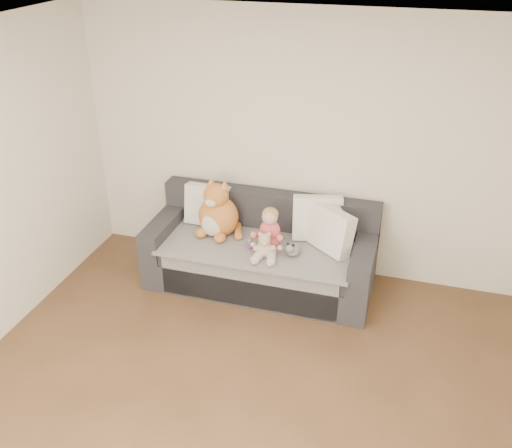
{
  "coord_description": "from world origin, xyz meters",
  "views": [
    {
      "loc": [
        1.0,
        -2.57,
        3.26
      ],
      "look_at": [
        -0.32,
        1.87,
        0.75
      ],
      "focal_mm": 40.0,
      "sensor_mm": 36.0,
      "label": 1
    }
  ],
  "objects_px": {
    "teddy_bear": "(264,247)",
    "sippy_cup": "(250,243)",
    "toddler": "(269,234)",
    "sofa": "(261,254)",
    "plush_cat": "(218,214)"
  },
  "relations": [
    {
      "from": "teddy_bear",
      "to": "sippy_cup",
      "type": "relative_size",
      "value": 2.39
    },
    {
      "from": "sippy_cup",
      "to": "toddler",
      "type": "bearing_deg",
      "value": 2.93
    },
    {
      "from": "toddler",
      "to": "teddy_bear",
      "type": "xyz_separation_m",
      "value": [
        -0.01,
        -0.12,
        -0.08
      ]
    },
    {
      "from": "sofa",
      "to": "toddler",
      "type": "distance_m",
      "value": 0.4
    },
    {
      "from": "toddler",
      "to": "sippy_cup",
      "type": "distance_m",
      "value": 0.22
    },
    {
      "from": "plush_cat",
      "to": "sippy_cup",
      "type": "xyz_separation_m",
      "value": [
        0.38,
        -0.18,
        -0.16
      ]
    },
    {
      "from": "plush_cat",
      "to": "teddy_bear",
      "type": "xyz_separation_m",
      "value": [
        0.56,
        -0.3,
        -0.12
      ]
    },
    {
      "from": "teddy_bear",
      "to": "sippy_cup",
      "type": "xyz_separation_m",
      "value": [
        -0.18,
        0.11,
        -0.05
      ]
    },
    {
      "from": "sofa",
      "to": "sippy_cup",
      "type": "distance_m",
      "value": 0.29
    },
    {
      "from": "sofa",
      "to": "toddler",
      "type": "xyz_separation_m",
      "value": [
        0.12,
        -0.17,
        0.34
      ]
    },
    {
      "from": "sofa",
      "to": "plush_cat",
      "type": "bearing_deg",
      "value": 179.2
    },
    {
      "from": "plush_cat",
      "to": "sofa",
      "type": "bearing_deg",
      "value": 9.98
    },
    {
      "from": "toddler",
      "to": "sippy_cup",
      "type": "bearing_deg",
      "value": 179.89
    },
    {
      "from": "toddler",
      "to": "teddy_bear",
      "type": "relative_size",
      "value": 1.68
    },
    {
      "from": "teddy_bear",
      "to": "plush_cat",
      "type": "bearing_deg",
      "value": 132.91
    }
  ]
}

